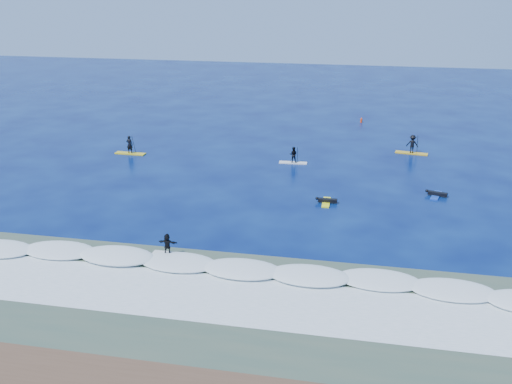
% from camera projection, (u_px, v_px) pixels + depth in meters
% --- Properties ---
extents(ground, '(160.00, 160.00, 0.00)m').
position_uv_depth(ground, '(257.00, 209.00, 43.15)').
color(ground, '#030C42').
rests_on(ground, ground).
extents(shallow_water, '(90.00, 13.00, 0.01)m').
position_uv_depth(shallow_water, '(207.00, 307.00, 30.28)').
color(shallow_water, '#394E3E').
rests_on(shallow_water, ground).
extents(breaking_wave, '(40.00, 6.00, 0.30)m').
position_uv_depth(breaking_wave, '(225.00, 271.00, 33.96)').
color(breaking_wave, white).
rests_on(breaking_wave, ground).
extents(whitewater, '(34.00, 5.00, 0.02)m').
position_uv_depth(whitewater, '(212.00, 297.00, 31.20)').
color(whitewater, silver).
rests_on(whitewater, ground).
extents(sup_paddler_left, '(3.11, 0.90, 2.16)m').
position_uv_depth(sup_paddler_left, '(130.00, 147.00, 56.62)').
color(sup_paddler_left, gold).
rests_on(sup_paddler_left, ground).
extents(sup_paddler_center, '(2.66, 0.76, 1.85)m').
position_uv_depth(sup_paddler_center, '(293.00, 156.00, 53.73)').
color(sup_paddler_center, silver).
rests_on(sup_paddler_center, ground).
extents(sup_paddler_right, '(3.24, 1.26, 2.21)m').
position_uv_depth(sup_paddler_right, '(412.00, 145.00, 56.65)').
color(sup_paddler_right, gold).
rests_on(sup_paddler_right, ground).
extents(prone_paddler_near, '(1.71, 2.15, 0.45)m').
position_uv_depth(prone_paddler_near, '(326.00, 201.00, 44.33)').
color(prone_paddler_near, '#FAFC1B').
rests_on(prone_paddler_near, ground).
extents(prone_paddler_far, '(1.74, 2.28, 0.46)m').
position_uv_depth(prone_paddler_far, '(436.00, 194.00, 45.73)').
color(prone_paddler_far, '#163DAA').
rests_on(prone_paddler_far, ground).
extents(wave_surfer, '(1.97, 0.59, 1.42)m').
position_uv_depth(wave_surfer, '(167.00, 245.00, 35.49)').
color(wave_surfer, silver).
rests_on(wave_surfer, breaking_wave).
extents(marker_buoy, '(0.29, 0.29, 0.69)m').
position_uv_depth(marker_buoy, '(361.00, 120.00, 69.19)').
color(marker_buoy, red).
rests_on(marker_buoy, ground).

